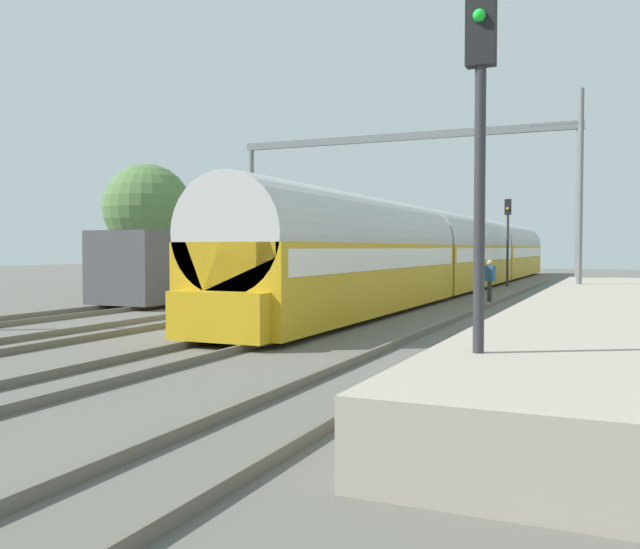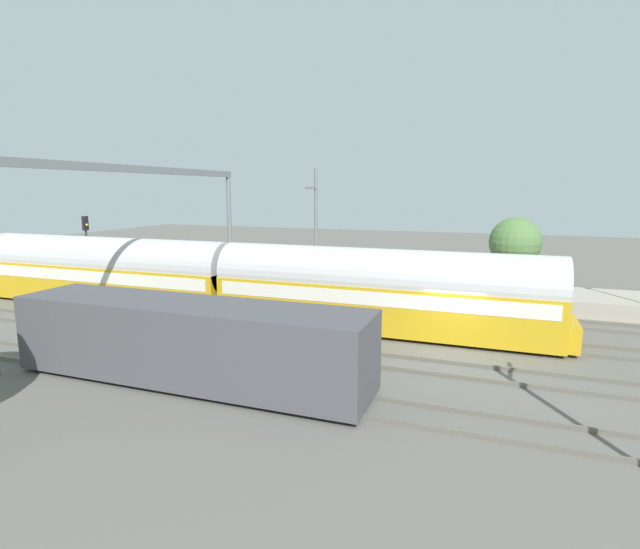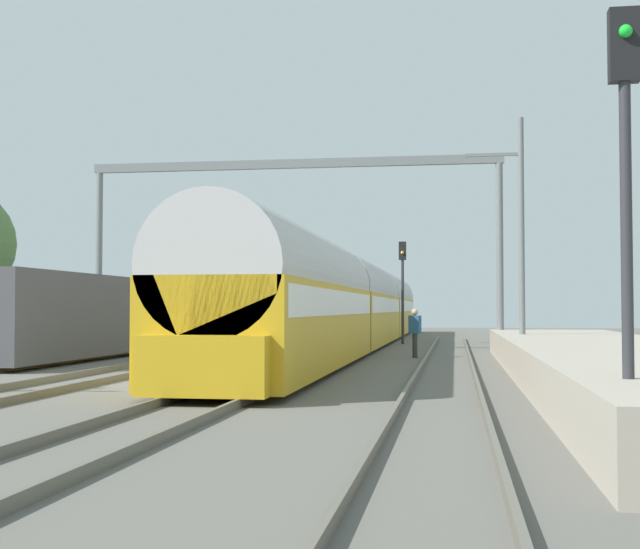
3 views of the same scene
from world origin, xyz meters
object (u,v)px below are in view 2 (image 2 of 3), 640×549
Objects in this scene: passenger_train at (108,271)px; catenary_gantry at (142,205)px; freight_car at (189,341)px; railway_signal_far at (87,244)px; person_crossing at (263,287)px.

catenary_gantry is at bearing -114.75° from passenger_train.
railway_signal_far is at bearing 55.26° from freight_car.
catenary_gantry is (6.34, 6.98, 4.47)m from freight_car.
freight_car is 11.89m from person_crossing.
freight_car is at bearing -124.74° from railway_signal_far.
railway_signal_far is (1.92, 3.39, 1.25)m from passenger_train.
freight_car reaches higher than person_crossing.
freight_car is at bearing -142.81° from person_crossing.
passenger_train is at bearing -119.48° from railway_signal_far.
railway_signal_far is 0.29× the size of catenary_gantry.
catenary_gantry is at bearing -116.81° from railway_signal_far.
passenger_train is at bearing 65.25° from catenary_gantry.
person_crossing is (11.51, 2.94, -0.44)m from freight_car.
railway_signal_far is 9.34m from catenary_gantry.
passenger_train is at bearing 53.83° from freight_car.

